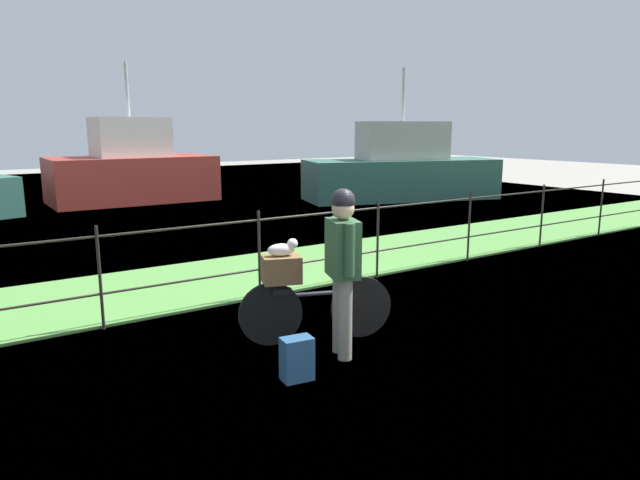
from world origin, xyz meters
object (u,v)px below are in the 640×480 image
Objects in this scene: wooden_crate at (281,269)px; backpack_on_paving at (297,359)px; bicycle_main at (315,309)px; terrier_dog at (283,249)px; cyclist_person at (343,258)px; moored_boat_near at (132,170)px; moored_boat_far at (401,171)px.

wooden_crate is 0.98× the size of backpack_on_paving.
wooden_crate is at bearing 160.23° from bicycle_main.
terrier_dog is 0.81× the size of backpack_on_paving.
cyclist_person is at bearing -61.74° from terrier_dog.
wooden_crate is 1.08m from backpack_on_paving.
cyclist_person is 4.21× the size of backpack_on_paving.
moored_boat_near is at bearing 82.34° from cyclist_person.
moored_boat_far is (9.28, 8.48, 0.08)m from wooden_crate.
terrier_dog is at bearing -19.77° from wooden_crate.
moored_boat_far is (9.61, 9.31, 0.69)m from backpack_on_paving.
terrier_dog is at bearing 160.23° from bicycle_main.
cyclist_person reaches higher than terrier_dog.
backpack_on_paving is at bearing -161.12° from cyclist_person.
wooden_crate is 0.23× the size of cyclist_person.
bicycle_main is at bearing -19.77° from terrier_dog.
cyclist_person is (0.00, -0.48, 0.65)m from bicycle_main.
wooden_crate is 12.57m from moored_boat_far.
bicycle_main is 0.99m from backpack_on_paving.
terrier_dog reaches higher than backpack_on_paving.
moored_boat_far is at bearing 51.72° from backpack_on_paving.
moored_boat_far is (8.94, 8.60, 0.53)m from bicycle_main.
bicycle_main is at bearing 90.58° from cyclist_person.
bicycle_main is at bearing -19.77° from wooden_crate.
cyclist_person is 0.27× the size of moored_boat_far.
moored_boat_far is at bearing -30.14° from moored_boat_near.
moored_boat_far is (8.94, 9.08, -0.11)m from cyclist_person.
terrier_dog is at bearing -137.48° from moored_boat_far.
moored_boat_near is at bearing 82.04° from bicycle_main.
cyclist_person reaches higher than backpack_on_paving.
backpack_on_paving is 13.71m from moored_boat_near.
moored_boat_near is at bearing 149.86° from moored_boat_far.
cyclist_person is at bearing -60.36° from wooden_crate.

